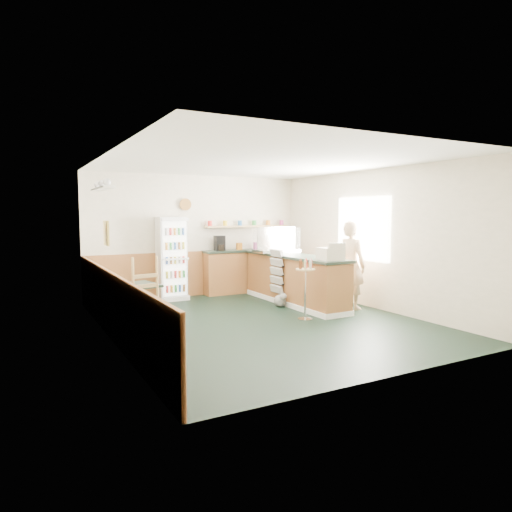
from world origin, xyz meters
TOP-DOWN VIEW (x-y plane):
  - ground at (0.00, 0.00)m, footprint 6.00×6.00m
  - room_envelope at (-0.23, 0.73)m, footprint 5.04×6.02m
  - service_counter at (1.35, 1.07)m, footprint 0.68×3.01m
  - back_counter at (1.19, 2.80)m, footprint 2.24×0.42m
  - drinks_fridge at (-0.70, 2.74)m, footprint 0.59×0.52m
  - display_case at (1.35, 1.79)m, footprint 0.95×0.50m
  - cash_register at (1.35, -0.10)m, footprint 0.42×0.44m
  - shopkeeper at (2.05, 0.14)m, footprint 0.51×0.64m
  - condiment_stand at (0.74, -0.20)m, footprint 0.33×0.33m
  - newspaper_rack at (0.99, 1.18)m, footprint 0.09×0.45m
  - cafe_table at (-2.05, 0.47)m, footprint 0.79×0.79m
  - cafe_chair at (-1.96, -0.08)m, footprint 0.52×0.52m
  - dog_doorstop at (0.92, 0.92)m, footprint 0.24×0.31m

SIDE VIEW (x-z plane):
  - ground at x=0.00m, z-range 0.00..0.00m
  - dog_doorstop at x=0.92m, z-range -0.01..0.28m
  - service_counter at x=1.35m, z-range -0.04..0.97m
  - cafe_table at x=-2.05m, z-range 0.15..0.89m
  - back_counter at x=1.19m, z-range -0.30..1.39m
  - cafe_chair at x=-1.96m, z-range 0.03..1.24m
  - condiment_stand at x=0.74m, z-range 0.15..1.19m
  - newspaper_rack at x=0.99m, z-range 0.23..1.12m
  - shopkeeper at x=2.05m, z-range 0.00..1.71m
  - drinks_fridge at x=-0.70m, z-range 0.00..1.77m
  - cash_register at x=1.35m, z-range 1.01..1.23m
  - display_case at x=1.35m, z-range 1.01..1.55m
  - room_envelope at x=-0.23m, z-range 0.16..2.88m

